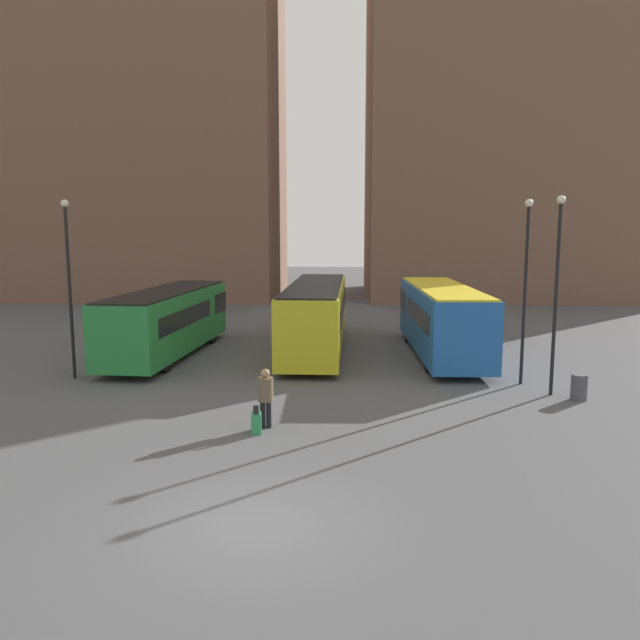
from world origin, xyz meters
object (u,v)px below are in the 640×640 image
(bus_0, at_px, (168,320))
(bus_2, at_px, (442,318))
(traveler, at_px, (265,393))
(lamp_post_1, at_px, (557,282))
(lamp_post_0, at_px, (526,279))
(trash_bin, at_px, (579,387))
(bus_1, at_px, (316,314))
(lamp_post_2, at_px, (69,277))
(suitcase, at_px, (256,423))

(bus_0, distance_m, bus_2, 12.01)
(traveler, bearing_deg, lamp_post_1, -73.40)
(bus_0, bearing_deg, lamp_post_1, -108.17)
(lamp_post_0, distance_m, trash_bin, 4.16)
(bus_1, relative_size, traveler, 7.28)
(lamp_post_0, bearing_deg, lamp_post_2, 179.17)
(bus_0, relative_size, bus_2, 0.98)
(lamp_post_1, height_order, lamp_post_2, lamp_post_1)
(traveler, xyz_separation_m, lamp_post_0, (8.56, 5.30, 2.79))
(lamp_post_0, relative_size, lamp_post_2, 1.00)
(suitcase, xyz_separation_m, lamp_post_0, (8.76, 5.77, 3.50))
(lamp_post_0, bearing_deg, traveler, -148.24)
(suitcase, distance_m, lamp_post_0, 11.06)
(traveler, height_order, trash_bin, traveler)
(suitcase, relative_size, lamp_post_2, 0.12)
(traveler, distance_m, lamp_post_1, 10.30)
(lamp_post_0, distance_m, lamp_post_1, 1.59)
(bus_0, xyz_separation_m, suitcase, (5.31, -10.43, -1.29))
(lamp_post_2, bearing_deg, trash_bin, -7.50)
(lamp_post_1, distance_m, lamp_post_2, 17.06)
(traveler, xyz_separation_m, trash_bin, (9.84, 3.21, -0.58))
(bus_1, xyz_separation_m, lamp_post_1, (8.22, -7.72, 2.15))
(bus_2, xyz_separation_m, suitcase, (-6.69, -10.91, -1.37))
(lamp_post_2, bearing_deg, lamp_post_0, -0.83)
(bus_2, distance_m, lamp_post_0, 5.94)
(bus_1, distance_m, bus_2, 5.68)
(bus_1, bearing_deg, suitcase, 175.85)
(bus_1, distance_m, lamp_post_2, 10.83)
(lamp_post_0, relative_size, lamp_post_1, 0.99)
(bus_0, bearing_deg, lamp_post_2, 156.76)
(lamp_post_2, xyz_separation_m, trash_bin, (17.68, -2.33, -3.37))
(bus_2, xyz_separation_m, lamp_post_1, (2.65, -6.62, 2.16))
(suitcase, bearing_deg, lamp_post_0, -62.67)
(bus_1, bearing_deg, bus_0, 105.05)
(bus_1, bearing_deg, lamp_post_0, -128.08)
(lamp_post_1, xyz_separation_m, trash_bin, (0.70, -0.61, -3.39))
(suitcase, height_order, lamp_post_1, lamp_post_1)
(traveler, bearing_deg, bus_1, -10.64)
(suitcase, bearing_deg, traveler, -28.94)
(lamp_post_0, height_order, lamp_post_1, lamp_post_1)
(bus_0, xyz_separation_m, bus_1, (6.43, 1.59, 0.09))
(bus_0, xyz_separation_m, lamp_post_1, (14.65, -6.13, 2.24))
(lamp_post_2, bearing_deg, bus_2, 18.89)
(bus_0, bearing_deg, bus_1, -71.59)
(bus_1, distance_m, lamp_post_0, 10.09)
(bus_1, bearing_deg, trash_bin, -131.86)
(suitcase, bearing_deg, lamp_post_2, 45.72)
(lamp_post_2, bearing_deg, lamp_post_1, -5.78)
(lamp_post_1, bearing_deg, bus_2, 111.82)
(suitcase, relative_size, lamp_post_1, 0.12)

